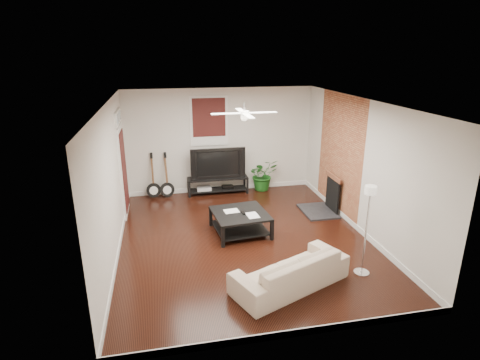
# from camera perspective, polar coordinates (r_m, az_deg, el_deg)

# --- Properties ---
(room) EXTENTS (5.01, 6.01, 2.81)m
(room) POSITION_cam_1_polar(r_m,az_deg,el_deg) (7.63, 0.61, 0.84)
(room) COLOR black
(room) RESTS_ON ground
(brick_accent) EXTENTS (0.02, 2.20, 2.80)m
(brick_accent) POSITION_cam_1_polar(r_m,az_deg,el_deg) (9.34, 14.38, 3.58)
(brick_accent) COLOR #9F5133
(brick_accent) RESTS_ON floor
(fireplace) EXTENTS (0.80, 1.10, 0.92)m
(fireplace) POSITION_cam_1_polar(r_m,az_deg,el_deg) (9.50, 12.37, -1.97)
(fireplace) COLOR black
(fireplace) RESTS_ON floor
(window_back) EXTENTS (1.00, 0.06, 1.30)m
(window_back) POSITION_cam_1_polar(r_m,az_deg,el_deg) (10.30, -4.57, 8.59)
(window_back) COLOR #3A120F
(window_back) RESTS_ON wall_back
(door_left) EXTENTS (0.08, 1.00, 2.50)m
(door_left) POSITION_cam_1_polar(r_m,az_deg,el_deg) (9.38, -16.82, 2.47)
(door_left) COLOR white
(door_left) RESTS_ON wall_left
(tv_stand) EXTENTS (1.62, 0.43, 0.45)m
(tv_stand) POSITION_cam_1_polar(r_m,az_deg,el_deg) (10.58, -3.27, -0.77)
(tv_stand) COLOR black
(tv_stand) RESTS_ON floor
(tv) EXTENTS (1.45, 0.19, 0.84)m
(tv) POSITION_cam_1_polar(r_m,az_deg,el_deg) (10.40, -3.35, 2.61)
(tv) COLOR black
(tv) RESTS_ON tv_stand
(coffee_table) EXTENTS (1.21, 1.21, 0.46)m
(coffee_table) POSITION_cam_1_polar(r_m,az_deg,el_deg) (8.31, 0.02, -6.25)
(coffee_table) COLOR black
(coffee_table) RESTS_ON floor
(sofa) EXTENTS (2.15, 1.50, 0.58)m
(sofa) POSITION_cam_1_polar(r_m,az_deg,el_deg) (6.59, 7.40, -12.96)
(sofa) COLOR #BEAE8E
(sofa) RESTS_ON floor
(floor_lamp) EXTENTS (0.35, 0.35, 1.63)m
(floor_lamp) POSITION_cam_1_polar(r_m,az_deg,el_deg) (6.94, 18.00, -7.14)
(floor_lamp) COLOR silver
(floor_lamp) RESTS_ON floor
(potted_plant) EXTENTS (0.90, 0.81, 0.89)m
(potted_plant) POSITION_cam_1_polar(r_m,az_deg,el_deg) (10.79, 3.36, 0.83)
(potted_plant) COLOR #1A5819
(potted_plant) RESTS_ON floor
(guitar_left) EXTENTS (0.39, 0.28, 1.22)m
(guitar_left) POSITION_cam_1_polar(r_m,az_deg,el_deg) (10.34, -12.69, 0.55)
(guitar_left) COLOR black
(guitar_left) RESTS_ON floor
(guitar_right) EXTENTS (0.41, 0.32, 1.22)m
(guitar_right) POSITION_cam_1_polar(r_m,az_deg,el_deg) (10.30, -10.75, 0.63)
(guitar_right) COLOR black
(guitar_right) RESTS_ON floor
(ceiling_fan) EXTENTS (1.24, 1.24, 0.32)m
(ceiling_fan) POSITION_cam_1_polar(r_m,az_deg,el_deg) (7.35, 0.64, 9.79)
(ceiling_fan) COLOR white
(ceiling_fan) RESTS_ON ceiling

